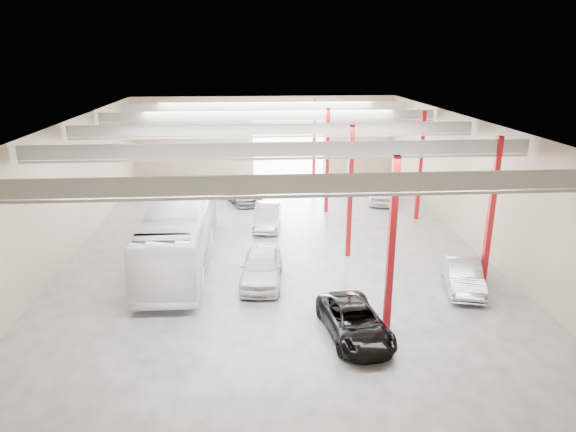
{
  "coord_description": "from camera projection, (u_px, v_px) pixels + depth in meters",
  "views": [
    {
      "loc": [
        -1.38,
        -27.41,
        10.44
      ],
      "look_at": [
        0.59,
        -1.68,
        2.2
      ],
      "focal_mm": 32.0,
      "sensor_mm": 36.0,
      "label": 1
    }
  ],
  "objects": [
    {
      "name": "depot_shell",
      "position": [
        277.0,
        156.0,
        28.27
      ],
      "size": [
        22.12,
        32.12,
        7.06
      ],
      "color": "#4C4C52",
      "rests_on": "ground"
    },
    {
      "name": "coach_bus",
      "position": [
        180.0,
        231.0,
        26.32
      ],
      "size": [
        2.95,
        12.13,
        3.37
      ],
      "primitive_type": "imported",
      "rotation": [
        0.0,
        0.0,
        -0.01
      ],
      "color": "white",
      "rests_on": "ground"
    },
    {
      "name": "black_sedan",
      "position": [
        355.0,
        321.0,
        19.61
      ],
      "size": [
        2.64,
        4.76,
        1.26
      ],
      "primitive_type": "imported",
      "rotation": [
        0.0,
        0.0,
        0.13
      ],
      "color": "black",
      "rests_on": "ground"
    },
    {
      "name": "car_row_a",
      "position": [
        262.0,
        266.0,
        24.25
      ],
      "size": [
        2.3,
        4.81,
        1.59
      ],
      "primitive_type": "imported",
      "rotation": [
        0.0,
        0.0,
        -0.09
      ],
      "color": "silver",
      "rests_on": "ground"
    },
    {
      "name": "car_row_b",
      "position": [
        267.0,
        216.0,
        31.99
      ],
      "size": [
        2.01,
        4.53,
        1.45
      ],
      "primitive_type": "imported",
      "rotation": [
        0.0,
        0.0,
        -0.11
      ],
      "color": "#9E9EA2",
      "rests_on": "ground"
    },
    {
      "name": "car_row_c",
      "position": [
        242.0,
        192.0,
        37.51
      ],
      "size": [
        3.3,
        5.05,
        1.36
      ],
      "primitive_type": "imported",
      "rotation": [
        0.0,
        0.0,
        0.32
      ],
      "color": "slate",
      "rests_on": "ground"
    },
    {
      "name": "car_right_near",
      "position": [
        463.0,
        274.0,
        23.6
      ],
      "size": [
        2.45,
        4.5,
        1.41
      ],
      "primitive_type": "imported",
      "rotation": [
        0.0,
        0.0,
        -0.24
      ],
      "color": "#9E9EA3",
      "rests_on": "ground"
    },
    {
      "name": "car_right_far",
      "position": [
        382.0,
        190.0,
        37.55
      ],
      "size": [
        3.08,
        5.1,
        1.62
      ],
      "primitive_type": "imported",
      "rotation": [
        0.0,
        0.0,
        -0.26
      ],
      "color": "silver",
      "rests_on": "ground"
    }
  ]
}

